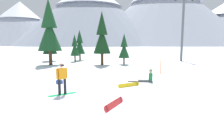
% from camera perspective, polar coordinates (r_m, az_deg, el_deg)
% --- Properties ---
extents(ground_plane, '(800.00, 800.00, 0.00)m').
position_cam_1_polar(ground_plane, '(10.52, -1.13, -7.71)').
color(ground_plane, silver).
extents(snowboarder_foreground, '(1.48, 1.09, 1.77)m').
position_cam_1_polar(snowboarder_foreground, '(10.95, -14.62, -2.33)').
color(snowboarder_foreground, '#19B259').
rests_on(snowboarder_foreground, ground_plane).
extents(snowboarder_midground, '(1.82, 0.70, 0.96)m').
position_cam_1_polar(snowboarder_midground, '(14.42, 10.64, -2.21)').
color(snowboarder_midground, '#4C4C51').
rests_on(snowboarder_midground, ground_plane).
extents(loose_snowboard_far_spare, '(0.99, 1.68, 0.28)m').
position_cam_1_polar(loose_snowboard_far_spare, '(8.76, 0.60, -9.97)').
color(loose_snowboard_far_spare, red).
rests_on(loose_snowboard_far_spare, ground_plane).
extents(loose_snowboard_near_right, '(1.53, 0.88, 0.25)m').
position_cam_1_polar(loose_snowboard_near_right, '(12.73, 4.98, -4.37)').
color(loose_snowboard_near_right, yellow).
rests_on(loose_snowboard_near_right, ground_plane).
extents(backpack_blue, '(0.55, 0.47, 0.28)m').
position_cam_1_polar(backpack_blue, '(14.18, -15.37, -3.36)').
color(backpack_blue, '#2D4C9E').
rests_on(backpack_blue, ground_plane).
extents(trail_marker_pole, '(0.06, 0.06, 1.74)m').
position_cam_1_polar(trail_marker_pole, '(18.30, 14.24, 1.52)').
color(trail_marker_pole, orange).
rests_on(trail_marker_pole, ground_plane).
extents(pine_tree_tall, '(1.50, 1.50, 4.10)m').
position_cam_1_polar(pine_tree_tall, '(25.79, 3.60, 6.59)').
color(pine_tree_tall, '#472D19').
rests_on(pine_tree_tall, ground_plane).
extents(pine_tree_twin, '(1.75, 1.75, 5.00)m').
position_cam_1_polar(pine_tree_twin, '(32.36, -9.55, 7.63)').
color(pine_tree_twin, '#472D19').
rests_on(pine_tree_twin, ground_plane).
extents(pine_tree_broad, '(2.25, 2.25, 6.88)m').
position_cam_1_polar(pine_tree_broad, '(25.14, -2.99, 10.00)').
color(pine_tree_broad, '#472D19').
rests_on(pine_tree_broad, ground_plane).
extents(pine_tree_leaning, '(1.42, 1.42, 4.19)m').
position_cam_1_polar(pine_tree_leaning, '(30.41, -10.98, 6.74)').
color(pine_tree_leaning, '#472D19').
rests_on(pine_tree_leaning, ground_plane).
extents(pine_tree_young, '(2.26, 2.26, 5.31)m').
position_cam_1_polar(pine_tree_young, '(32.10, -17.99, 7.67)').
color(pine_tree_young, '#472D19').
rests_on(pine_tree_young, ground_plane).
extents(pine_tree_short, '(3.04, 3.04, 8.45)m').
position_cam_1_polar(pine_tree_short, '(26.38, -18.09, 11.39)').
color(pine_tree_short, '#472D19').
rests_on(pine_tree_short, ground_plane).
extents(ski_lift_tower, '(3.28, 0.36, 9.71)m').
position_cam_1_polar(ski_lift_tower, '(32.74, 20.24, 12.24)').
color(ski_lift_tower, '#595B60').
rests_on(ski_lift_tower, ground_plane).
extents(peak_east_ridge, '(105.36, 105.36, 50.54)m').
position_cam_1_polar(peak_east_ridge, '(254.53, -25.39, 12.51)').
color(peak_east_ridge, '#9EA3B2').
rests_on(peak_east_ridge, ground_plane).
extents(peak_west_ridge, '(173.13, 173.13, 73.39)m').
position_cam_1_polar(peak_west_ridge, '(236.39, -6.76, 16.53)').
color(peak_west_ridge, '#8C93A3').
rests_on(peak_west_ridge, ground_plane).
extents(peak_north_spur, '(200.36, 200.36, 87.33)m').
position_cam_1_polar(peak_north_spur, '(267.18, 15.13, 16.89)').
color(peak_north_spur, '#9EA3B2').
rests_on(peak_north_spur, ground_plane).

